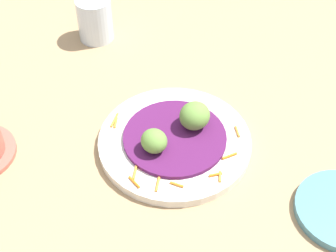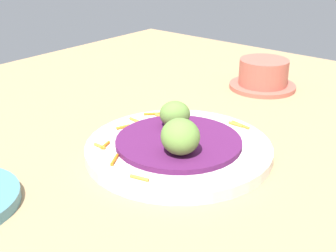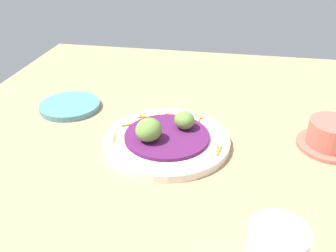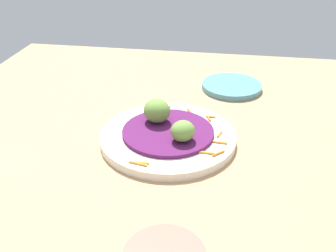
# 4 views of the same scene
# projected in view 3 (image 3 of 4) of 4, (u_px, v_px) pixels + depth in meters

# --- Properties ---
(table_surface) EXTENTS (1.10, 1.10, 0.02)m
(table_surface) POSITION_uv_depth(u_px,v_px,m) (192.00, 142.00, 0.74)
(table_surface) COLOR tan
(table_surface) RESTS_ON ground
(main_plate) EXTENTS (0.25, 0.25, 0.02)m
(main_plate) POSITION_uv_depth(u_px,v_px,m) (167.00, 141.00, 0.72)
(main_plate) COLOR silver
(main_plate) RESTS_ON table_surface
(cabbage_bed) EXTENTS (0.17, 0.17, 0.01)m
(cabbage_bed) POSITION_uv_depth(u_px,v_px,m) (167.00, 136.00, 0.71)
(cabbage_bed) COLOR #51194C
(cabbage_bed) RESTS_ON main_plate
(carrot_garnish) EXTENTS (0.16, 0.22, 0.00)m
(carrot_garnish) POSITION_uv_depth(u_px,v_px,m) (173.00, 126.00, 0.75)
(carrot_garnish) COLOR orange
(carrot_garnish) RESTS_ON main_plate
(guac_scoop_left) EXTENTS (0.06, 0.06, 0.04)m
(guac_scoop_left) POSITION_uv_depth(u_px,v_px,m) (184.00, 121.00, 0.72)
(guac_scoop_left) COLOR olive
(guac_scoop_left) RESTS_ON cabbage_bed
(guac_scoop_center) EXTENTS (0.07, 0.07, 0.05)m
(guac_scoop_center) POSITION_uv_depth(u_px,v_px,m) (149.00, 130.00, 0.68)
(guac_scoop_center) COLOR olive
(guac_scoop_center) RESTS_ON cabbage_bed
(side_plate_small) EXTENTS (0.14, 0.14, 0.01)m
(side_plate_small) POSITION_uv_depth(u_px,v_px,m) (70.00, 106.00, 0.85)
(side_plate_small) COLOR teal
(side_plate_small) RESTS_ON table_surface
(terracotta_bowl) EXTENTS (0.12, 0.12, 0.06)m
(terracotta_bowl) POSITION_uv_depth(u_px,v_px,m) (332.00, 136.00, 0.70)
(terracotta_bowl) COLOR #B75B4C
(terracotta_bowl) RESTS_ON table_surface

